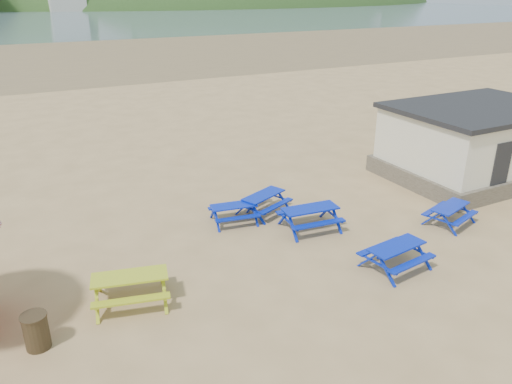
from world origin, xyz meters
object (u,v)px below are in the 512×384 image
litter_bin (36,331)px  amenity_block (475,141)px  picnic_table_blue_a (264,203)px  picnic_table_blue_b (234,214)px  picnic_table_yellow (131,289)px

litter_bin → amenity_block: (18.38, 3.46, 1.11)m
picnic_table_blue_a → amenity_block: size_ratio=0.30×
picnic_table_blue_a → picnic_table_blue_b: (-1.33, -0.23, -0.03)m
picnic_table_blue_b → amenity_block: 11.54m
picnic_table_yellow → litter_bin: (-2.41, -0.77, 0.04)m
litter_bin → amenity_block: bearing=10.7°
litter_bin → amenity_block: 18.74m
picnic_table_blue_a → amenity_block: amenity_block is taller
picnic_table_yellow → litter_bin: bearing=-148.7°
picnic_table_blue_a → litter_bin: (-8.25, -4.19, 0.08)m
picnic_table_blue_a → litter_bin: litter_bin is taller
litter_bin → picnic_table_blue_b: bearing=29.8°
picnic_table_blue_a → picnic_table_yellow: size_ratio=0.96×
amenity_block → litter_bin: bearing=-169.3°
picnic_table_yellow → picnic_table_blue_b: bearing=48.7°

